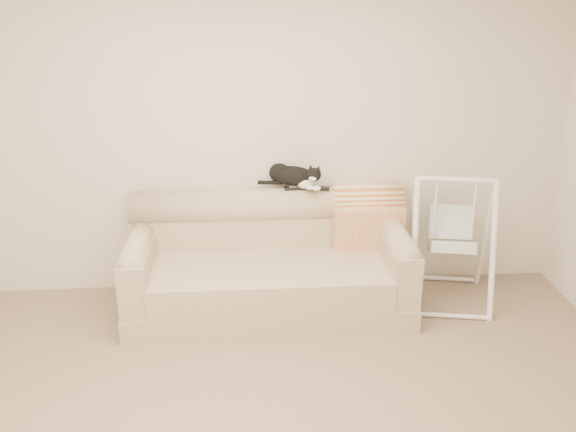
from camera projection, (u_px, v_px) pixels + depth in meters
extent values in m
cube|color=beige|center=(258.00, 136.00, 5.07)|extent=(5.00, 0.04, 2.60)
cube|color=tan|center=(270.00, 299.00, 5.08)|extent=(2.20, 0.90, 0.18)
cube|color=tan|center=(270.00, 282.00, 4.90)|extent=(1.80, 0.68, 0.24)
cube|color=tan|center=(267.00, 243.00, 5.27)|extent=(2.20, 0.22, 0.50)
cylinder|color=tan|center=(267.00, 205.00, 5.15)|extent=(2.16, 0.28, 0.28)
cube|color=tan|center=(140.00, 269.00, 4.90)|extent=(0.20, 0.88, 0.42)
cylinder|color=tan|center=(138.00, 244.00, 4.82)|extent=(0.18, 0.84, 0.18)
cube|color=tan|center=(395.00, 261.00, 5.03)|extent=(0.20, 0.88, 0.42)
cylinder|color=tan|center=(397.00, 236.00, 4.96)|extent=(0.18, 0.84, 0.18)
cube|color=black|center=(296.00, 188.00, 5.09)|extent=(0.18, 0.06, 0.02)
cube|color=gray|center=(296.00, 186.00, 5.09)|extent=(0.10, 0.04, 0.01)
cube|color=black|center=(319.00, 188.00, 5.09)|extent=(0.18, 0.07, 0.02)
ellipsoid|color=black|center=(294.00, 176.00, 5.09)|extent=(0.40, 0.31, 0.16)
ellipsoid|color=black|center=(280.00, 173.00, 5.14)|extent=(0.22, 0.21, 0.16)
ellipsoid|color=white|center=(305.00, 182.00, 5.05)|extent=(0.17, 0.15, 0.11)
ellipsoid|color=black|center=(314.00, 175.00, 4.99)|extent=(0.15, 0.16, 0.11)
ellipsoid|color=white|center=(313.00, 178.00, 4.95)|extent=(0.08, 0.07, 0.04)
sphere|color=#BF7272|center=(312.00, 179.00, 4.93)|extent=(0.01, 0.01, 0.01)
cone|color=black|center=(311.00, 167.00, 4.99)|extent=(0.05, 0.06, 0.05)
cone|color=black|center=(318.00, 168.00, 4.97)|extent=(0.07, 0.07, 0.05)
sphere|color=#B3892E|center=(310.00, 175.00, 4.95)|extent=(0.02, 0.02, 0.02)
sphere|color=#B3892E|center=(315.00, 176.00, 4.94)|extent=(0.02, 0.02, 0.02)
ellipsoid|color=white|center=(310.00, 187.00, 5.00)|extent=(0.10, 0.11, 0.03)
ellipsoid|color=white|center=(317.00, 188.00, 4.99)|extent=(0.10, 0.11, 0.03)
cylinder|color=black|center=(270.00, 182.00, 5.12)|extent=(0.20, 0.05, 0.03)
cylinder|color=#CA6129|center=(366.00, 203.00, 5.20)|extent=(0.57, 0.33, 0.33)
cube|color=#CA6129|center=(369.00, 234.00, 5.12)|extent=(0.57, 0.09, 0.42)
cylinder|color=white|center=(415.00, 248.00, 4.97)|extent=(0.11, 0.37, 1.04)
cylinder|color=white|center=(412.00, 232.00, 5.26)|extent=(0.11, 0.37, 1.04)
cylinder|color=white|center=(493.00, 251.00, 4.91)|extent=(0.11, 0.37, 1.04)
cylinder|color=white|center=(486.00, 235.00, 5.20)|extent=(0.11, 0.37, 1.04)
cylinder|color=white|center=(457.00, 180.00, 4.90)|extent=(0.59, 0.15, 0.05)
cylinder|color=white|center=(450.00, 316.00, 4.97)|extent=(0.59, 0.15, 0.04)
cylinder|color=white|center=(441.00, 278.00, 5.56)|extent=(0.59, 0.15, 0.04)
cube|color=white|center=(451.00, 247.00, 5.07)|extent=(0.39, 0.37, 0.20)
cube|color=white|center=(451.00, 222.00, 5.13)|extent=(0.37, 0.22, 0.28)
cylinder|color=white|center=(435.00, 209.00, 5.00)|extent=(0.02, 0.02, 0.49)
cylinder|color=white|center=(474.00, 210.00, 4.97)|extent=(0.02, 0.02, 0.49)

